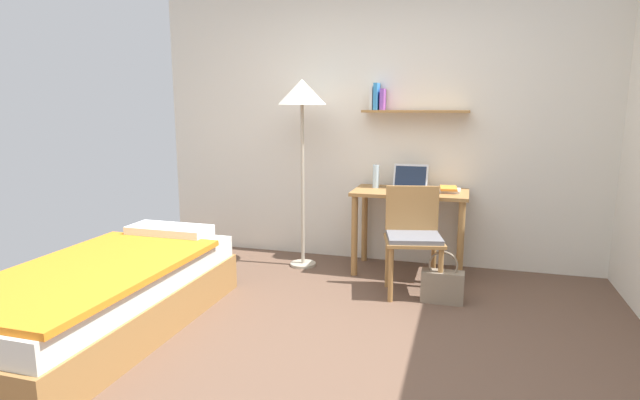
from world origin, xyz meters
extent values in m
plane|color=brown|center=(0.00, 0.00, 0.00)|extent=(5.28, 5.28, 0.00)
cube|color=silver|center=(0.00, 2.02, 1.30)|extent=(4.40, 0.05, 2.60)
cube|color=#9E703D|center=(0.31, 1.89, 1.43)|extent=(0.94, 0.22, 0.02)
cube|color=silver|center=(-0.09, 1.92, 1.54)|extent=(0.03, 0.15, 0.21)
cube|color=#3384C6|center=(-0.04, 1.90, 1.56)|extent=(0.03, 0.18, 0.24)
cube|color=purple|center=(0.01, 1.92, 1.54)|extent=(0.04, 0.14, 0.19)
cube|color=#9E703D|center=(-1.47, -0.10, 0.14)|extent=(0.93, 2.02, 0.28)
cube|color=silver|center=(-1.47, -0.10, 0.36)|extent=(0.89, 1.96, 0.16)
cube|color=orange|center=(-1.47, -0.22, 0.46)|extent=(0.95, 1.66, 0.04)
cube|color=white|center=(-1.47, 0.69, 0.49)|extent=(0.65, 0.28, 0.10)
cube|color=#9E703D|center=(0.31, 1.70, 0.73)|extent=(0.99, 0.54, 0.03)
cylinder|color=#9E703D|center=(-0.14, 1.48, 0.36)|extent=(0.06, 0.06, 0.71)
cylinder|color=#9E703D|center=(0.76, 1.48, 0.36)|extent=(0.06, 0.06, 0.71)
cylinder|color=#9E703D|center=(-0.14, 1.92, 0.36)|extent=(0.06, 0.06, 0.71)
cylinder|color=#9E703D|center=(0.76, 1.92, 0.36)|extent=(0.06, 0.06, 0.71)
cube|color=#9E703D|center=(0.41, 1.15, 0.44)|extent=(0.52, 0.48, 0.03)
cube|color=slate|center=(0.41, 1.15, 0.47)|extent=(0.48, 0.44, 0.04)
cube|color=#9E703D|center=(0.37, 1.32, 0.67)|extent=(0.42, 0.13, 0.36)
cylinder|color=#9E703D|center=(0.26, 0.95, 0.21)|extent=(0.04, 0.04, 0.43)
cylinder|color=#9E703D|center=(0.63, 1.03, 0.21)|extent=(0.04, 0.04, 0.43)
cylinder|color=#9E703D|center=(0.19, 1.26, 0.21)|extent=(0.04, 0.04, 0.43)
cylinder|color=#9E703D|center=(0.55, 1.35, 0.21)|extent=(0.04, 0.04, 0.43)
cylinder|color=#B2A893|center=(-0.66, 1.61, 0.01)|extent=(0.24, 0.24, 0.02)
cylinder|color=#B2A893|center=(-0.66, 1.61, 0.76)|extent=(0.03, 0.03, 1.47)
cone|color=silver|center=(-0.66, 1.61, 1.60)|extent=(0.43, 0.43, 0.22)
cube|color=#B7BABF|center=(0.29, 1.75, 0.75)|extent=(0.31, 0.23, 0.01)
cube|color=#B7BABF|center=(0.29, 1.83, 0.86)|extent=(0.31, 0.09, 0.21)
cube|color=black|center=(0.29, 1.82, 0.86)|extent=(0.27, 0.07, 0.17)
cylinder|color=silver|center=(-0.01, 1.77, 0.85)|extent=(0.06, 0.06, 0.21)
cube|color=silver|center=(0.65, 1.73, 0.76)|extent=(0.17, 0.20, 0.02)
cube|color=orange|center=(0.63, 1.73, 0.78)|extent=(0.16, 0.24, 0.02)
cube|color=gray|center=(0.64, 1.05, 0.12)|extent=(0.32, 0.13, 0.24)
torus|color=gray|center=(0.64, 1.05, 0.29)|extent=(0.22, 0.02, 0.22)
camera|label=1|loc=(0.78, -2.73, 1.48)|focal=28.38mm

